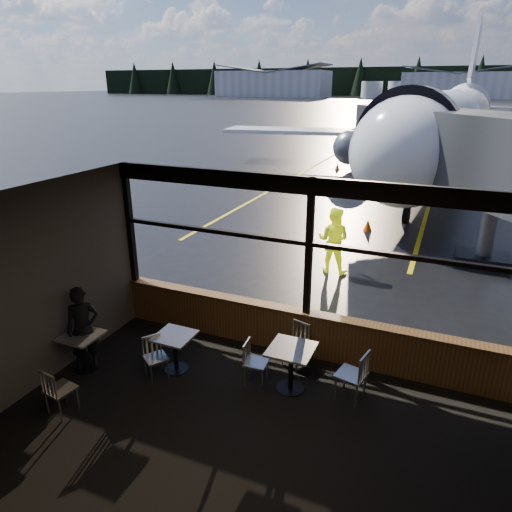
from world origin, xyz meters
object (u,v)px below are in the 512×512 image
Objects in this scene: cafe_table_near at (291,369)px; chair_mid_w at (156,358)px; passenger at (83,329)px; cone_nose at (368,225)px; chair_near_n at (295,345)px; chair_left_s at (61,390)px; chair_near_w at (256,363)px; airliner at (454,79)px; ground_crew at (333,240)px; cone_wing at (337,166)px; chair_near_e at (351,375)px; jet_bridge at (509,193)px; cafe_table_mid at (176,353)px; cafe_table_left at (84,352)px.

chair_mid_w is at bearing -164.95° from cafe_table_near.
passenger reaches higher than cone_nose.
chair_left_s is at bearing 58.96° from chair_near_n.
chair_near_w is 0.95× the size of chair_near_n.
cafe_table_near is 9.77m from cone_nose.
airliner reaches higher than chair_mid_w.
chair_left_s reaches higher than cone_nose.
chair_near_n is 0.53× the size of passenger.
ground_crew is (2.51, 7.53, 0.50)m from chair_left_s.
cone_wing is at bearing -75.58° from ground_crew.
cone_nose is (0.25, 4.23, -0.71)m from ground_crew.
chair_left_s is 1.33m from passenger.
cone_nose is at bearing -155.48° from chair_mid_w.
chair_near_e is 1.64m from chair_near_w.
ground_crew reaches higher than chair_left_s.
airliner is 76.79× the size of cone_wing.
chair_near_n is at bearing -21.13° from passenger.
passenger reaches higher than cafe_table_near.
chair_left_s is (-2.56, -1.94, 0.02)m from chair_near_w.
ground_crew is 4.27× the size of cone_nose.
airliner is at bearing 81.55° from cone_nose.
airliner is 23.29m from chair_near_e.
chair_mid_w is (-2.33, -0.63, -0.01)m from cafe_table_near.
airliner is at bearing 10.46° from chair_near_e.
cafe_table_near reaches higher than cone_wing.
passenger is at bearing -167.18° from cafe_table_near.
jet_bridge is (1.96, -16.26, -2.86)m from airliner.
chair_left_s is (-1.04, -1.72, 0.06)m from cafe_table_mid.
cafe_table_near is 3.82m from cafe_table_left.
cafe_table_near is 1.03× the size of chair_mid_w.
jet_bridge is 7.78m from cafe_table_near.
passenger is (-5.25, -23.76, -4.46)m from airliner.
chair_mid_w is at bearing -100.40° from cone_nose.
cafe_table_left is 3.90m from chair_near_n.
airliner is at bearing -77.56° from chair_near_n.
chair_mid_w is 1.78× the size of cone_wing.
passenger is at bearing -88.25° from cone_wing.
cafe_table_left is 0.85× the size of chair_left_s.
cafe_table_left is at bearing 66.23° from ground_crew.
cafe_table_mid is 3.17m from chair_near_e.
cafe_table_near is at bearing 109.27° from chair_near_e.
cafe_table_left is 3.20m from chair_near_w.
chair_near_n reaches higher than cone_wing.
chair_near_n reaches higher than cafe_table_left.
airliner reaches higher than chair_left_s.
cone_wing is at bearing 101.50° from cafe_table_near.
cafe_table_left is at bearing -133.52° from jet_bridge.
chair_left_s is at bearing -57.74° from chair_near_w.
cafe_table_mid is 0.78× the size of chair_near_e.
cafe_table_left is 1.41m from chair_mid_w.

